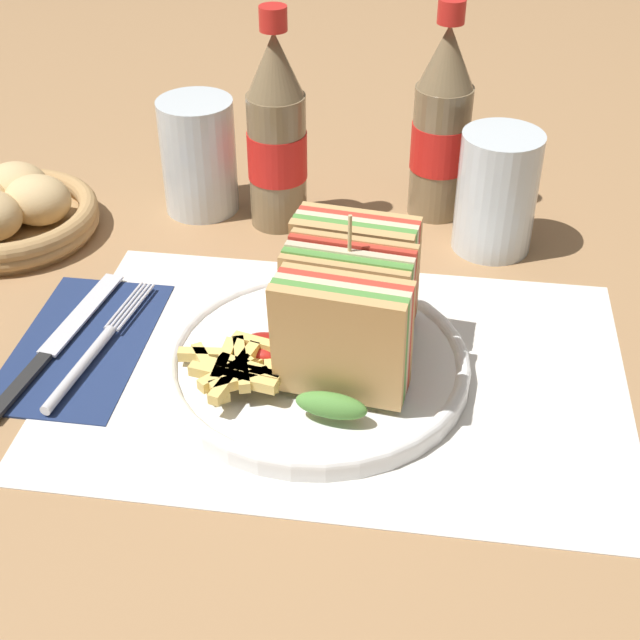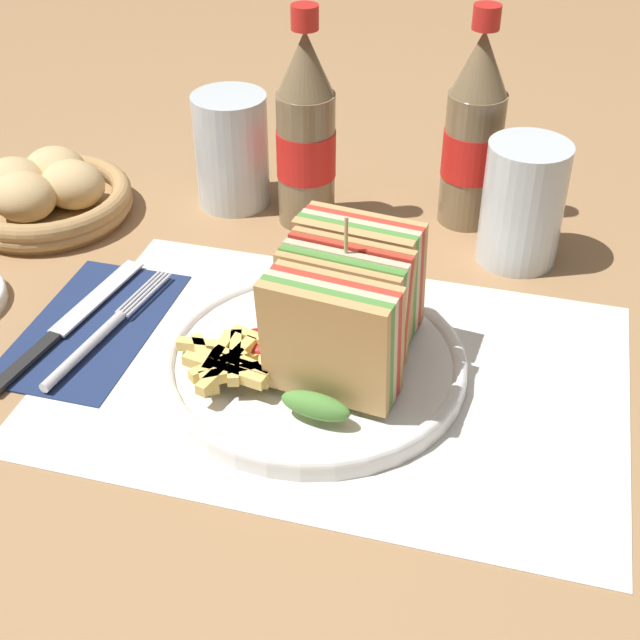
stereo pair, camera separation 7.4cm
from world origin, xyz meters
name	(u,v)px [view 2 (the right image)]	position (x,y,z in m)	size (l,w,h in m)	color
ground_plane	(305,364)	(0.00, 0.00, 0.00)	(4.00, 4.00, 0.00)	#9E754C
placemat	(336,374)	(0.03, -0.01, 0.00)	(0.47, 0.32, 0.00)	silver
plate_main	(314,363)	(0.01, -0.01, 0.01)	(0.25, 0.25, 0.02)	white
club_sandwich	(345,309)	(0.04, -0.01, 0.07)	(0.11, 0.17, 0.13)	tan
fries_pile	(231,361)	(-0.05, -0.05, 0.03)	(0.10, 0.08, 0.02)	#E5C166
ketchup_blob	(262,343)	(-0.03, -0.01, 0.03)	(0.04, 0.04, 0.01)	maroon
napkin	(91,328)	(-0.20, 0.00, 0.00)	(0.11, 0.20, 0.00)	navy
fork	(97,337)	(-0.18, -0.02, 0.01)	(0.04, 0.19, 0.01)	silver
knife	(68,323)	(-0.22, -0.01, 0.01)	(0.05, 0.21, 0.00)	black
coke_bottle_near	(306,135)	(-0.07, 0.24, 0.10)	(0.06, 0.06, 0.23)	#7A6647
coke_bottle_far	(474,135)	(0.10, 0.28, 0.10)	(0.06, 0.06, 0.23)	#7A6647
glass_near	(522,211)	(0.16, 0.22, 0.05)	(0.08, 0.08, 0.12)	silver
glass_far	(232,158)	(-0.15, 0.26, 0.05)	(0.08, 0.08, 0.12)	silver
bread_basket	(45,195)	(-0.34, 0.17, 0.02)	(0.18, 0.18, 0.06)	#AD8451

